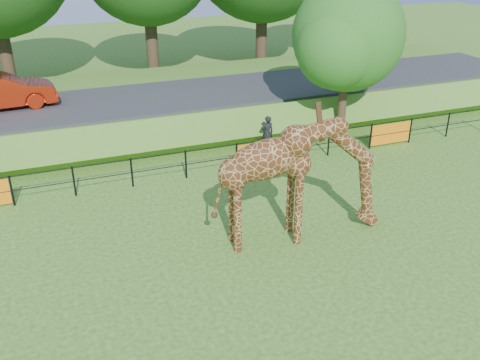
{
  "coord_description": "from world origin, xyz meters",
  "views": [
    {
      "loc": [
        -4.64,
        -9.53,
        8.53
      ],
      "look_at": [
        0.29,
        3.21,
        2.0
      ],
      "focal_mm": 40.0,
      "sensor_mm": 36.0,
      "label": 1
    }
  ],
  "objects": [
    {
      "name": "ground",
      "position": [
        0.0,
        0.0,
        0.0
      ],
      "size": [
        90.0,
        90.0,
        0.0
      ],
      "primitive_type": "plane",
      "color": "#2C6419",
      "rests_on": "ground"
    },
    {
      "name": "tree_east",
      "position": [
        7.6,
        9.63,
        4.28
      ],
      "size": [
        5.4,
        4.71,
        6.76
      ],
      "color": "#372918",
      "rests_on": "ground"
    },
    {
      "name": "perimeter_fence",
      "position": [
        0.0,
        8.0,
        0.55
      ],
      "size": [
        28.07,
        0.1,
        1.1
      ],
      "primitive_type": null,
      "color": "black",
      "rests_on": "ground"
    },
    {
      "name": "visitor",
      "position": [
        3.91,
        9.45,
        0.74
      ],
      "size": [
        0.55,
        0.36,
        1.48
      ],
      "primitive_type": "imported",
      "rotation": [
        0.0,
        0.0,
        3.13
      ],
      "color": "black",
      "rests_on": "ground"
    },
    {
      "name": "car_red",
      "position": [
        -6.19,
        14.68,
        2.17
      ],
      "size": [
        4.65,
        1.9,
        1.5
      ],
      "primitive_type": "imported",
      "rotation": [
        0.0,
        0.0,
        1.64
      ],
      "color": "red",
      "rests_on": "road"
    },
    {
      "name": "road",
      "position": [
        0.0,
        14.0,
        1.36
      ],
      "size": [
        40.0,
        5.0,
        0.12
      ],
      "primitive_type": "cube",
      "color": "#29282B",
      "rests_on": "embankment"
    },
    {
      "name": "embankment",
      "position": [
        0.0,
        15.5,
        0.65
      ],
      "size": [
        40.0,
        9.0,
        1.3
      ],
      "primitive_type": "cube",
      "color": "#2C6419",
      "rests_on": "ground"
    },
    {
      "name": "giraffe",
      "position": [
        2.01,
        2.8,
        1.86
      ],
      "size": [
        5.28,
        1.49,
        3.72
      ],
      "primitive_type": null,
      "rotation": [
        0.0,
        0.0,
        -0.1
      ],
      "color": "#4F2810",
      "rests_on": "ground"
    }
  ]
}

